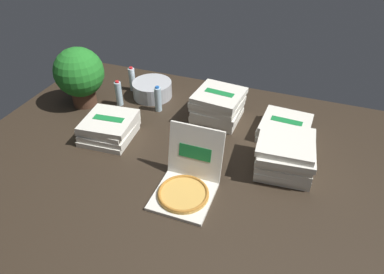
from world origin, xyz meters
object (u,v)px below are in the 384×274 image
object	(u,v)px
pizza_stack_right_mid	(218,106)
water_bottle_0	(132,79)
pizza_stack_right_far	(109,128)
open_pizza_box	(187,183)
ice_bucket	(152,89)
pizza_stack_center_near	(285,156)
potted_plant	(79,74)
water_bottle_2	(119,93)
water_bottle_1	(158,99)
pizza_stack_center_far	(284,127)

from	to	relation	value
pizza_stack_right_mid	water_bottle_0	xyz separation A→B (m)	(-0.89, 0.20, -0.01)
pizza_stack_right_far	water_bottle_0	distance (m)	0.75
open_pizza_box	pizza_stack_right_mid	size ratio (longest dim) A/B	1.12
ice_bucket	pizza_stack_center_near	bearing A→B (deg)	-25.23
open_pizza_box	pizza_stack_right_mid	bearing A→B (deg)	93.91
pizza_stack_right_far	potted_plant	distance (m)	0.62
pizza_stack_center_near	water_bottle_2	distance (m)	1.52
pizza_stack_right_far	potted_plant	world-z (taller)	potted_plant
water_bottle_1	water_bottle_2	world-z (taller)	same
pizza_stack_right_far	pizza_stack_center_near	bearing A→B (deg)	3.41
pizza_stack_right_mid	water_bottle_2	world-z (taller)	pizza_stack_right_mid
pizza_stack_center_near	water_bottle_0	bearing A→B (deg)	156.67
water_bottle_0	water_bottle_2	distance (m)	0.28
pizza_stack_center_far	pizza_stack_center_near	bearing A→B (deg)	-82.86
water_bottle_0	pizza_stack_center_near	bearing A→B (deg)	-23.33
ice_bucket	potted_plant	size ratio (longest dim) A/B	0.69
pizza_stack_center_far	potted_plant	bearing A→B (deg)	-175.07
water_bottle_0	pizza_stack_right_mid	bearing A→B (deg)	-12.41
open_pizza_box	pizza_stack_center_far	distance (m)	0.98
ice_bucket	water_bottle_1	xyz separation A→B (m)	(0.15, -0.20, 0.04)
pizza_stack_center_near	pizza_stack_center_far	distance (m)	0.43
pizza_stack_right_far	water_bottle_0	size ratio (longest dim) A/B	1.75
pizza_stack_center_near	water_bottle_0	size ratio (longest dim) A/B	1.79
pizza_stack_center_near	pizza_stack_center_far	bearing A→B (deg)	97.14
pizza_stack_right_mid	pizza_stack_center_near	world-z (taller)	pizza_stack_right_mid
ice_bucket	water_bottle_2	size ratio (longest dim) A/B	1.53
open_pizza_box	water_bottle_0	world-z (taller)	open_pizza_box
pizza_stack_center_far	ice_bucket	xyz separation A→B (m)	(-1.22, 0.18, 0.01)
pizza_stack_right_far	ice_bucket	distance (m)	0.68
pizza_stack_center_near	water_bottle_2	xyz separation A→B (m)	(-1.48, 0.37, -0.01)
pizza_stack_center_far	water_bottle_0	distance (m)	1.46
pizza_stack_center_far	potted_plant	size ratio (longest dim) A/B	0.77
pizza_stack_center_far	ice_bucket	world-z (taller)	ice_bucket
water_bottle_2	water_bottle_0	bearing A→B (deg)	93.53
water_bottle_0	potted_plant	xyz separation A→B (m)	(-0.28, -0.37, 0.18)
water_bottle_2	potted_plant	world-z (taller)	potted_plant
water_bottle_1	water_bottle_2	size ratio (longest dim) A/B	1.00
open_pizza_box	pizza_stack_center_far	xyz separation A→B (m)	(0.49, 0.84, -0.01)
pizza_stack_center_far	water_bottle_0	world-z (taller)	water_bottle_0
water_bottle_0	water_bottle_2	xyz separation A→B (m)	(0.02, -0.28, 0.00)
pizza_stack_right_far	pizza_stack_center_near	distance (m)	1.31
potted_plant	water_bottle_1	bearing A→B (deg)	10.76
water_bottle_2	open_pizza_box	bearing A→B (deg)	-40.14
open_pizza_box	water_bottle_0	size ratio (longest dim) A/B	1.96
pizza_stack_right_far	water_bottle_2	world-z (taller)	water_bottle_2
pizza_stack_center_near	potted_plant	bearing A→B (deg)	171.25
potted_plant	water_bottle_0	bearing A→B (deg)	53.00
pizza_stack_right_far	pizza_stack_center_near	world-z (taller)	pizza_stack_center_near
pizza_stack_right_far	potted_plant	bearing A→B (deg)	142.92
open_pizza_box	pizza_stack_right_mid	distance (m)	0.87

